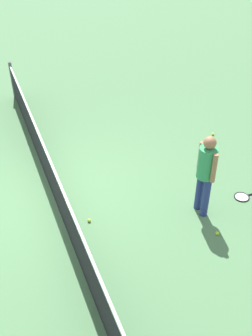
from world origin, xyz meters
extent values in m
plane|color=#4C7A4C|center=(0.00, 0.00, 0.00)|extent=(40.00, 40.00, 0.00)
cylinder|color=#4C4C51|center=(5.00, 0.00, 0.54)|extent=(0.09, 0.09, 1.07)
cube|color=black|center=(0.00, 0.00, 0.46)|extent=(10.00, 0.02, 0.91)
cube|color=white|center=(0.00, 0.00, 0.94)|extent=(10.00, 0.04, 0.06)
cylinder|color=navy|center=(-1.33, -2.56, 0.42)|extent=(0.15, 0.15, 0.85)
cylinder|color=navy|center=(-1.55, -2.57, 0.42)|extent=(0.15, 0.15, 0.85)
cylinder|color=#339959|center=(-1.44, -2.56, 1.16)|extent=(0.36, 0.36, 0.62)
cylinder|color=#9E704C|center=(-1.22, -2.55, 1.18)|extent=(0.10, 0.10, 0.58)
cylinder|color=#9E704C|center=(-1.65, -2.58, 1.18)|extent=(0.10, 0.10, 0.58)
sphere|color=#9E704C|center=(-1.44, -2.56, 1.58)|extent=(0.24, 0.24, 0.23)
torus|color=black|center=(-1.39, -3.56, 0.01)|extent=(0.32, 0.32, 0.02)
cylinder|color=silver|center=(-1.39, -3.56, 0.01)|extent=(0.27, 0.27, 0.00)
sphere|color=#C6E033|center=(-0.93, -0.45, 0.03)|extent=(0.07, 0.07, 0.07)
sphere|color=#C6E033|center=(-2.11, -2.53, 0.03)|extent=(0.07, 0.07, 0.07)
sphere|color=#C6E033|center=(0.95, -4.31, 0.03)|extent=(0.07, 0.07, 0.07)
camera|label=1|loc=(-6.41, 0.96, 5.34)|focal=43.21mm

